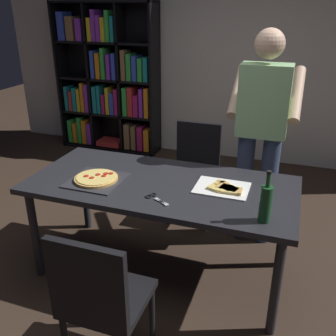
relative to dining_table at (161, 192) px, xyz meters
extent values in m
plane|color=#38281E|center=(0.00, 0.00, -0.68)|extent=(12.00, 12.00, 0.00)
cube|color=silver|center=(0.00, 2.60, 0.72)|extent=(6.40, 0.10, 2.80)
cube|color=#232328|center=(0.00, 0.00, 0.05)|extent=(1.87, 0.87, 0.04)
cylinder|color=#232328|center=(-0.86, -0.35, -0.32)|extent=(0.06, 0.06, 0.71)
cylinder|color=#232328|center=(0.86, -0.35, -0.32)|extent=(0.06, 0.06, 0.71)
cylinder|color=#232328|center=(-0.86, 0.35, -0.32)|extent=(0.06, 0.06, 0.71)
cylinder|color=#232328|center=(0.86, 0.35, -0.32)|extent=(0.06, 0.06, 0.71)
cube|color=black|center=(0.00, -0.83, -0.25)|extent=(0.42, 0.42, 0.04)
cube|color=black|center=(0.00, -1.02, 0.00)|extent=(0.42, 0.04, 0.45)
cylinder|color=black|center=(0.18, -0.65, -0.47)|extent=(0.04, 0.04, 0.41)
cylinder|color=black|center=(-0.18, -0.65, -0.47)|extent=(0.04, 0.04, 0.41)
cube|color=black|center=(0.00, 0.83, -0.25)|extent=(0.42, 0.42, 0.04)
cube|color=black|center=(0.00, 1.02, 0.00)|extent=(0.42, 0.04, 0.45)
cylinder|color=black|center=(-0.18, 0.65, -0.47)|extent=(0.04, 0.04, 0.41)
cylinder|color=black|center=(0.18, 0.65, -0.47)|extent=(0.04, 0.04, 0.41)
cylinder|color=black|center=(-0.18, 1.01, -0.47)|extent=(0.04, 0.04, 0.41)
cylinder|color=black|center=(0.18, 1.01, -0.47)|extent=(0.04, 0.04, 0.41)
cube|color=black|center=(-2.32, 2.35, 0.30)|extent=(0.03, 0.35, 1.95)
cube|color=black|center=(-0.95, 2.35, 0.30)|extent=(0.03, 0.35, 1.95)
cube|color=black|center=(-1.63, 2.35, 1.26)|extent=(1.40, 0.35, 0.03)
cube|color=black|center=(-1.63, 2.35, -0.66)|extent=(1.40, 0.35, 0.03)
cube|color=black|center=(-1.63, 2.51, 0.30)|extent=(1.40, 0.03, 1.95)
cube|color=black|center=(-1.63, 2.35, -0.18)|extent=(1.34, 0.29, 0.03)
cube|color=black|center=(-1.63, 2.35, 0.30)|extent=(1.34, 0.29, 0.03)
cube|color=black|center=(-1.63, 2.35, 0.77)|extent=(1.34, 0.29, 0.03)
cube|color=black|center=(-1.86, 2.35, 0.30)|extent=(0.03, 0.29, 1.89)
cube|color=black|center=(-1.41, 2.35, 0.30)|extent=(0.03, 0.29, 1.89)
cube|color=green|center=(-2.23, 2.33, -0.47)|extent=(0.06, 0.22, 0.32)
cube|color=orange|center=(-2.16, 2.33, -0.49)|extent=(0.06, 0.22, 0.29)
cube|color=green|center=(-2.08, 2.33, -0.45)|extent=(0.06, 0.22, 0.38)
cube|color=orange|center=(-2.00, 2.33, -0.46)|extent=(0.07, 0.22, 0.34)
cube|color=purple|center=(-1.92, 2.33, -0.49)|extent=(0.06, 0.22, 0.30)
cube|color=red|center=(-1.63, 2.33, -0.60)|extent=(0.35, 0.25, 0.07)
cube|color=olive|center=(-1.33, 2.33, -0.46)|extent=(0.08, 0.22, 0.35)
cube|color=olive|center=(-1.23, 2.33, -0.47)|extent=(0.06, 0.22, 0.33)
cube|color=#B21E66|center=(-1.14, 2.33, -0.47)|extent=(0.07, 0.22, 0.33)
cube|color=orange|center=(-1.04, 2.33, -0.48)|extent=(0.07, 0.22, 0.30)
cube|color=teal|center=(-2.24, 2.33, 0.01)|extent=(0.05, 0.22, 0.34)
cube|color=red|center=(-2.18, 2.33, -0.02)|extent=(0.04, 0.22, 0.28)
cube|color=teal|center=(-2.11, 2.33, 0.00)|extent=(0.06, 0.22, 0.33)
cube|color=yellow|center=(-2.05, 2.33, 0.00)|extent=(0.04, 0.22, 0.31)
cube|color=orange|center=(-1.98, 2.33, 0.04)|extent=(0.05, 0.22, 0.40)
cube|color=purple|center=(-1.92, 2.33, 0.03)|extent=(0.05, 0.22, 0.38)
cube|color=teal|center=(-1.79, 2.33, 0.02)|extent=(0.06, 0.22, 0.36)
cube|color=teal|center=(-1.73, 2.33, 0.03)|extent=(0.04, 0.22, 0.38)
cube|color=#B21E66|center=(-1.66, 2.33, -0.03)|extent=(0.04, 0.22, 0.26)
cube|color=yellow|center=(-1.60, 2.33, 0.02)|extent=(0.05, 0.22, 0.36)
cube|color=blue|center=(-1.54, 2.33, -0.02)|extent=(0.06, 0.22, 0.29)
cube|color=#B21E66|center=(-1.47, 2.33, 0.01)|extent=(0.05, 0.22, 0.35)
cube|color=green|center=(-1.34, 2.33, 0.03)|extent=(0.06, 0.22, 0.38)
cube|color=red|center=(-1.26, 2.33, 0.03)|extent=(0.07, 0.22, 0.38)
cube|color=#B21E66|center=(-1.19, 2.33, -0.02)|extent=(0.07, 0.22, 0.29)
cube|color=purple|center=(-1.11, 2.33, 0.03)|extent=(0.05, 0.22, 0.38)
cube|color=orange|center=(-1.03, 2.33, 0.03)|extent=(0.06, 0.22, 0.39)
cube|color=blue|center=(-1.79, 2.33, 0.49)|extent=(0.05, 0.22, 0.36)
cube|color=orange|center=(-1.71, 2.33, 0.48)|extent=(0.06, 0.22, 0.33)
cube|color=green|center=(-1.63, 2.33, 0.51)|extent=(0.05, 0.22, 0.40)
cube|color=purple|center=(-1.55, 2.33, 0.47)|extent=(0.05, 0.22, 0.32)
cube|color=blue|center=(-1.48, 2.33, 0.48)|extent=(0.05, 0.22, 0.34)
cube|color=olive|center=(-1.34, 2.33, 0.50)|extent=(0.06, 0.22, 0.38)
cube|color=green|center=(-1.26, 2.33, 0.48)|extent=(0.06, 0.22, 0.34)
cube|color=blue|center=(-1.19, 2.33, 0.47)|extent=(0.06, 0.22, 0.31)
cube|color=green|center=(-1.11, 2.33, 0.46)|extent=(0.06, 0.22, 0.29)
cube|color=teal|center=(-1.03, 2.33, 0.46)|extent=(0.06, 0.22, 0.30)
cube|color=blue|center=(-2.21, 2.33, 0.96)|extent=(0.10, 0.22, 0.35)
cube|color=olive|center=(-2.08, 2.33, 0.93)|extent=(0.10, 0.22, 0.30)
cube|color=purple|center=(-1.95, 2.33, 0.92)|extent=(0.08, 0.22, 0.28)
cube|color=yellow|center=(-1.79, 2.33, 0.93)|extent=(0.05, 0.22, 0.29)
cube|color=purple|center=(-1.73, 2.33, 0.97)|extent=(0.05, 0.22, 0.38)
cube|color=purple|center=(-1.66, 2.33, 0.94)|extent=(0.05, 0.22, 0.32)
cube|color=yellow|center=(-1.60, 2.33, 0.93)|extent=(0.06, 0.22, 0.29)
cube|color=green|center=(-1.54, 2.33, 0.97)|extent=(0.05, 0.22, 0.37)
cube|color=teal|center=(-1.47, 2.33, 0.94)|extent=(0.04, 0.22, 0.31)
cylinder|color=#38476B|center=(0.69, 0.68, -0.20)|extent=(0.14, 0.14, 0.95)
cylinder|color=#38476B|center=(0.49, 0.68, -0.20)|extent=(0.14, 0.14, 0.95)
cube|color=#99CC8C|center=(0.59, 0.68, 0.55)|extent=(0.38, 0.22, 0.55)
sphere|color=#E0B293|center=(0.59, 0.68, 0.96)|extent=(0.22, 0.22, 0.22)
cylinder|color=#E0B293|center=(0.82, 0.86, 0.57)|extent=(0.09, 0.50, 0.39)
cylinder|color=#E0B293|center=(0.36, 0.86, 0.57)|extent=(0.09, 0.50, 0.39)
cube|color=#2D2D33|center=(-0.44, -0.13, 0.08)|extent=(0.37, 0.37, 0.01)
cylinder|color=tan|center=(-0.44, -0.13, 0.09)|extent=(0.31, 0.31, 0.02)
cylinder|color=#EACC6B|center=(-0.44, -0.13, 0.10)|extent=(0.28, 0.28, 0.01)
cylinder|color=#B22819|center=(-0.46, -0.16, 0.11)|extent=(0.04, 0.04, 0.00)
cylinder|color=#B22819|center=(-0.44, -0.09, 0.11)|extent=(0.04, 0.04, 0.00)
cylinder|color=#B22819|center=(-0.39, -0.10, 0.11)|extent=(0.04, 0.04, 0.00)
cylinder|color=#B22819|center=(-0.40, -0.06, 0.11)|extent=(0.04, 0.04, 0.00)
cylinder|color=#B22819|center=(-0.51, -0.14, 0.11)|extent=(0.04, 0.04, 0.00)
cylinder|color=#B22819|center=(-0.37, -0.05, 0.11)|extent=(0.04, 0.04, 0.00)
cube|color=white|center=(0.42, 0.05, 0.08)|extent=(0.36, 0.28, 0.01)
cube|color=#EACC6B|center=(0.47, 0.03, 0.09)|extent=(0.16, 0.12, 0.02)
cube|color=tan|center=(0.41, 0.04, 0.09)|extent=(0.05, 0.09, 0.02)
cube|color=#EACC6B|center=(0.45, 0.04, 0.09)|extent=(0.17, 0.16, 0.02)
cube|color=tan|center=(0.40, 0.08, 0.09)|extent=(0.07, 0.09, 0.02)
cube|color=#EACC6B|center=(0.40, 0.04, 0.09)|extent=(0.14, 0.16, 0.02)
cube|color=tan|center=(0.42, 0.09, 0.09)|extent=(0.09, 0.06, 0.02)
cube|color=#EACC6B|center=(0.49, 0.00, 0.09)|extent=(0.14, 0.09, 0.02)
cube|color=tan|center=(0.55, 0.00, 0.09)|extent=(0.03, 0.09, 0.02)
cylinder|color=#194723|center=(0.74, -0.29, 0.18)|extent=(0.07, 0.07, 0.22)
cylinder|color=#194723|center=(0.74, -0.29, 0.33)|extent=(0.03, 0.03, 0.08)
cylinder|color=black|center=(0.74, -0.29, 0.38)|extent=(0.03, 0.03, 0.02)
cube|color=silver|center=(0.10, -0.27, 0.08)|extent=(0.11, 0.06, 0.01)
cube|color=silver|center=(0.10, -0.27, 0.08)|extent=(0.10, 0.08, 0.01)
torus|color=black|center=(0.02, -0.20, 0.08)|extent=(0.06, 0.06, 0.01)
torus|color=black|center=(0.00, -0.23, 0.08)|extent=(0.06, 0.06, 0.01)
camera|label=1|loc=(0.84, -2.24, 1.22)|focal=40.39mm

